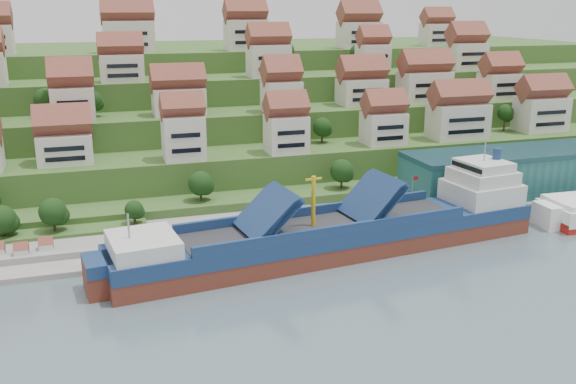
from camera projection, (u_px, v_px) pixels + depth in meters
name	position (u px, v px, depth m)	size (l,w,h in m)	color
ground	(350.00, 249.00, 120.50)	(300.00, 300.00, 0.00)	slate
quay	(408.00, 210.00, 139.70)	(180.00, 14.00, 2.20)	gray
pebble_beach	(24.00, 259.00, 114.57)	(45.00, 20.00, 1.00)	gray
hillside	(229.00, 110.00, 212.30)	(260.00, 128.00, 31.00)	#2D4C1E
hillside_village	(270.00, 83.00, 169.58)	(161.02, 62.99, 28.99)	beige
hillside_trees	(236.00, 124.00, 153.40)	(141.43, 62.19, 31.17)	#193B13
warehouse	(529.00, 170.00, 149.08)	(60.00, 15.00, 10.00)	#205957
flagpole	(413.00, 192.00, 132.96)	(1.28, 0.16, 8.00)	gray
beach_huts	(10.00, 254.00, 112.40)	(14.40, 3.70, 2.20)	white
cargo_ship	(344.00, 234.00, 118.44)	(82.78, 21.74, 18.21)	maroon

